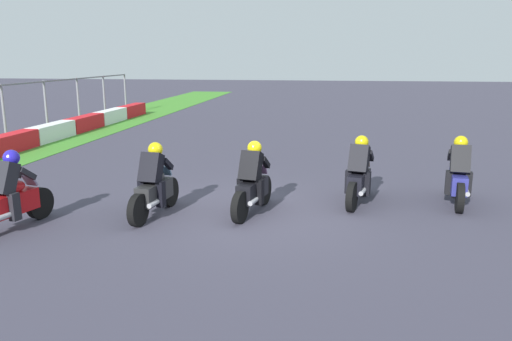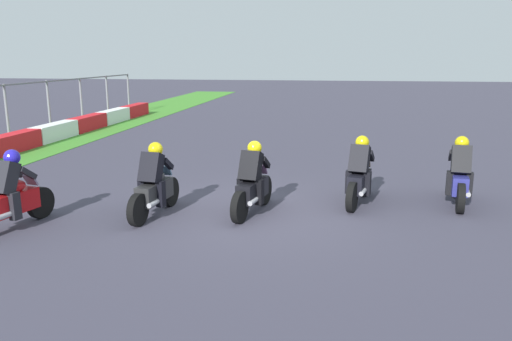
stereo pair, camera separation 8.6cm
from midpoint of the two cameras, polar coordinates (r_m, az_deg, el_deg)
ground_plane at (r=10.61m, az=0.42°, el=-4.77°), size 120.00×120.00×0.00m
rider_lane_a at (r=11.93m, az=22.23°, el=-0.66°), size 2.04×0.60×1.51m
rider_lane_b at (r=11.35m, az=11.86°, el=-0.62°), size 2.01×0.65×1.51m
rider_lane_c at (r=10.42m, az=-0.16°, el=-1.54°), size 2.02×0.63×1.51m
rider_lane_d at (r=10.47m, az=-11.20°, el=-1.72°), size 2.04×0.58×1.51m
rider_lane_e at (r=10.51m, az=-25.79°, el=-2.72°), size 2.02×0.63×1.51m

